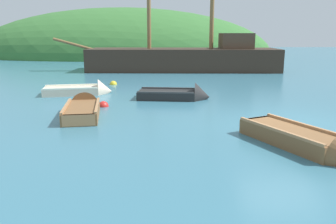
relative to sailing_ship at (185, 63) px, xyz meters
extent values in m
plane|color=teal|center=(2.13, -15.59, -0.57)|extent=(120.00, 120.00, 0.00)
ellipsoid|color=#387033|center=(-6.60, 17.88, -0.57)|extent=(36.38, 19.68, 11.42)
cube|color=#38281E|center=(-0.17, 0.00, -0.17)|extent=(13.78, 4.22, 2.40)
cube|color=#997A51|center=(-0.17, 0.00, 0.98)|extent=(13.22, 3.89, 0.10)
cylinder|color=olive|center=(-8.20, 0.24, 1.33)|extent=(2.95, 0.28, 0.97)
cube|color=#4C3828|center=(3.66, -0.10, 1.58)|extent=(2.28, 2.74, 1.10)
cube|color=beige|center=(-5.72, -10.28, -0.47)|extent=(2.56, 1.61, 0.44)
cone|color=beige|center=(-4.25, -10.00, -0.47)|extent=(0.81, 1.21, 1.12)
cube|color=white|center=(-6.84, -10.49, -0.41)|extent=(0.32, 1.06, 0.31)
cube|color=white|center=(-5.31, -10.20, -0.32)|extent=(0.38, 1.10, 0.05)
cube|color=white|center=(-6.13, -10.36, -0.32)|extent=(0.38, 1.10, 0.05)
cube|color=white|center=(-5.62, -10.82, -0.23)|extent=(2.31, 0.52, 0.07)
cube|color=white|center=(-5.83, -9.74, -0.23)|extent=(2.31, 0.52, 0.07)
cube|color=brown|center=(1.63, -17.54, -0.44)|extent=(2.16, 2.94, 0.50)
cube|color=#AE7B4F|center=(1.03, -16.34, -0.37)|extent=(0.89, 0.52, 0.35)
cube|color=#AE7B4F|center=(1.84, -17.97, -0.25)|extent=(0.93, 0.59, 0.05)
cube|color=#AE7B4F|center=(1.41, -17.10, -0.25)|extent=(0.93, 0.59, 0.05)
cube|color=#AE7B4F|center=(1.20, -17.75, -0.16)|extent=(1.28, 2.47, 0.07)
cube|color=#AE7B4F|center=(2.06, -17.32, -0.16)|extent=(1.28, 2.47, 0.07)
cube|color=black|center=(-1.43, -11.35, -0.47)|extent=(2.48, 1.50, 0.45)
cone|color=black|center=(0.05, -11.50, -0.47)|extent=(0.73, 1.25, 1.20)
cube|color=#3B3B3B|center=(-2.56, -11.23, -0.40)|extent=(0.24, 1.14, 0.31)
cube|color=#3B3B3B|center=(-1.02, -11.39, -0.31)|extent=(0.30, 1.17, 0.05)
cube|color=#3B3B3B|center=(-1.84, -11.31, -0.31)|extent=(0.30, 1.17, 0.05)
cube|color=#3B3B3B|center=(-1.49, -11.94, -0.22)|extent=(2.31, 0.32, 0.07)
cube|color=#3B3B3B|center=(-1.37, -10.76, -0.22)|extent=(2.31, 0.32, 0.07)
cube|color=brown|center=(-4.23, -14.67, -0.45)|extent=(1.41, 2.55, 0.48)
cone|color=brown|center=(-4.45, -13.17, -0.45)|extent=(1.10, 0.76, 1.02)
cube|color=#AE7B4F|center=(-4.06, -15.82, -0.38)|extent=(0.97, 0.26, 0.34)
cube|color=#AE7B4F|center=(-4.29, -14.26, -0.27)|extent=(1.00, 0.32, 0.05)
cube|color=#AE7B4F|center=(-4.16, -15.09, -0.27)|extent=(1.00, 0.32, 0.05)
cube|color=#AE7B4F|center=(-3.74, -14.60, -0.18)|extent=(0.43, 2.36, 0.07)
cube|color=#AE7B4F|center=(-4.72, -14.75, -0.18)|extent=(0.43, 2.36, 0.07)
sphere|color=red|center=(-3.83, -12.93, -0.57)|extent=(0.40, 0.40, 0.40)
sphere|color=yellow|center=(-4.28, -7.16, -0.57)|extent=(0.39, 0.39, 0.39)
camera|label=1|loc=(-1.52, -25.79, 2.12)|focal=37.24mm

